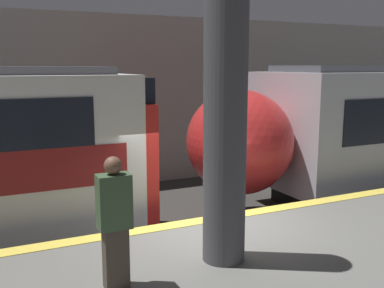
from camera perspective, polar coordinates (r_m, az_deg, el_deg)
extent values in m
plane|color=#33302D|center=(8.29, 1.39, -16.35)|extent=(120.00, 120.00, 0.00)
cube|color=#EAD14C|center=(7.75, 1.92, -9.58)|extent=(40.00, 0.30, 0.01)
cube|color=#9E998E|center=(13.64, -11.06, 5.18)|extent=(50.00, 0.15, 5.17)
cylinder|color=#47474C|center=(5.82, 4.21, 1.47)|extent=(0.57, 0.57, 3.48)
ellipsoid|color=red|center=(10.40, 6.02, 0.26)|extent=(2.42, 2.60, 2.41)
sphere|color=#F2EFCC|center=(10.03, 1.33, -2.55)|extent=(0.20, 0.20, 0.20)
cube|color=red|center=(9.34, -7.97, -1.42)|extent=(0.25, 2.77, 2.30)
cube|color=black|center=(9.18, -8.14, 5.62)|extent=(0.25, 2.48, 0.92)
sphere|color=#EA4C42|center=(8.89, -5.72, -4.62)|extent=(0.18, 0.18, 0.18)
sphere|color=#EA4C42|center=(10.06, -8.16, -2.95)|extent=(0.18, 0.18, 0.18)
cube|color=#473D33|center=(5.50, -9.65, -14.08)|extent=(0.28, 0.20, 0.74)
cube|color=#3D5638|center=(5.26, -9.86, -7.21)|extent=(0.38, 0.24, 0.64)
sphere|color=brown|center=(5.15, -10.00, -2.70)|extent=(0.21, 0.21, 0.21)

